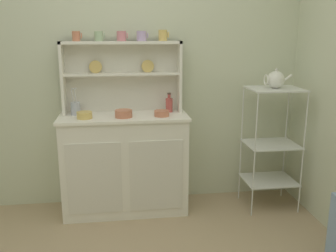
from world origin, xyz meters
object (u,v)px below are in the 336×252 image
object	(u,v)px
hutch_cabinet	(125,163)
bowl_mixing_large	(84,115)
hutch_shelf_unit	(122,71)
cup_terracotta_0	(76,36)
bakers_rack	(272,137)
utensil_jar	(76,108)
jam_bottle	(169,104)
porcelain_teapot	(276,80)

from	to	relation	value
hutch_cabinet	bowl_mixing_large	distance (m)	0.56
hutch_shelf_unit	cup_terracotta_0	bearing A→B (deg)	-173.70
hutch_cabinet	hutch_shelf_unit	xyz separation A→B (m)	(-0.00, 0.16, 0.79)
hutch_shelf_unit	bakers_rack	distance (m)	1.45
cup_terracotta_0	utensil_jar	size ratio (longest dim) A/B	0.35
hutch_cabinet	jam_bottle	world-z (taller)	jam_bottle
hutch_cabinet	cup_terracotta_0	world-z (taller)	cup_terracotta_0
hutch_cabinet	bakers_rack	xyz separation A→B (m)	(1.30, -0.09, 0.21)
cup_terracotta_0	porcelain_teapot	world-z (taller)	cup_terracotta_0
bakers_rack	jam_bottle	world-z (taller)	bakers_rack
bakers_rack	porcelain_teapot	bearing A→B (deg)	180.00
hutch_shelf_unit	jam_bottle	world-z (taller)	hutch_shelf_unit
bakers_rack	bowl_mixing_large	xyz separation A→B (m)	(-1.62, 0.02, 0.24)
jam_bottle	porcelain_teapot	size ratio (longest dim) A/B	0.72
jam_bottle	cup_terracotta_0	bearing A→B (deg)	177.33
utensil_jar	bakers_rack	bearing A→B (deg)	-5.57
bakers_rack	cup_terracotta_0	xyz separation A→B (m)	(-1.67, 0.21, 0.87)
cup_terracotta_0	bowl_mixing_large	xyz separation A→B (m)	(0.05, -0.20, -0.63)
hutch_cabinet	jam_bottle	distance (m)	0.65
bakers_rack	cup_terracotta_0	size ratio (longest dim) A/B	13.47
bowl_mixing_large	bakers_rack	bearing A→B (deg)	-0.57
hutch_cabinet	porcelain_teapot	bearing A→B (deg)	-3.93
bowl_mixing_large	porcelain_teapot	distance (m)	1.64
hutch_shelf_unit	jam_bottle	size ratio (longest dim) A/B	5.98
hutch_cabinet	utensil_jar	distance (m)	0.64
bakers_rack	porcelain_teapot	size ratio (longest dim) A/B	4.60
cup_terracotta_0	porcelain_teapot	xyz separation A→B (m)	(1.67, -0.21, -0.36)
hutch_cabinet	utensil_jar	size ratio (longest dim) A/B	4.65
hutch_cabinet	hutch_shelf_unit	bearing A→B (deg)	90.00
hutch_shelf_unit	utensil_jar	size ratio (longest dim) A/B	4.34
bowl_mixing_large	utensil_jar	world-z (taller)	utensil_jar
bowl_mixing_large	porcelain_teapot	world-z (taller)	porcelain_teapot
utensil_jar	hutch_shelf_unit	bearing A→B (deg)	11.92
bowl_mixing_large	hutch_cabinet	bearing A→B (deg)	12.89
jam_bottle	hutch_shelf_unit	bearing A→B (deg)	169.31
cup_terracotta_0	porcelain_teapot	distance (m)	1.72
hutch_cabinet	utensil_jar	bearing A→B (deg)	169.22
hutch_shelf_unit	bakers_rack	xyz separation A→B (m)	(1.30, -0.25, -0.58)
porcelain_teapot	cup_terracotta_0	bearing A→B (deg)	172.77
bowl_mixing_large	jam_bottle	bearing A→B (deg)	12.40
bakers_rack	porcelain_teapot	xyz separation A→B (m)	(-0.00, 0.00, 0.51)
bakers_rack	porcelain_teapot	world-z (taller)	porcelain_teapot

